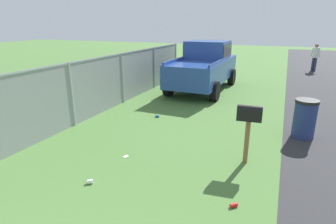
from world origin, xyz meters
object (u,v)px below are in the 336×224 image
trash_bin (305,119)px  pedestrian (315,56)px  pickup_truck (205,65)px  mailbox (249,117)px

trash_bin → pedestrian: 11.74m
trash_bin → pedestrian: bearing=-4.9°
pickup_truck → pedestrian: bearing=-33.0°
pedestrian → pickup_truck: bearing=167.9°
pedestrian → mailbox: bearing=-167.4°
mailbox → pickup_truck: pickup_truck is taller
pickup_truck → pedestrian: 8.82m
mailbox → trash_bin: 2.36m
mailbox → trash_bin: (1.99, -1.18, -0.50)m
mailbox → pedestrian: size_ratio=0.76×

